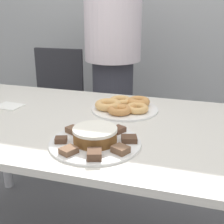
# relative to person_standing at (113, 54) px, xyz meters

# --- Properties ---
(table) EXTENTS (1.74, 0.90, 0.73)m
(table) POSITION_rel_person_standing_xyz_m (0.19, -0.86, -0.24)
(table) COLOR silver
(table) RESTS_ON ground_plane
(person_standing) EXTENTS (0.39, 0.39, 1.70)m
(person_standing) POSITION_rel_person_standing_xyz_m (0.00, 0.00, 0.00)
(person_standing) COLOR #383842
(person_standing) RESTS_ON ground_plane
(office_chair_left) EXTENTS (0.46, 0.46, 0.89)m
(office_chair_left) POSITION_rel_person_standing_xyz_m (-0.49, 0.01, -0.47)
(office_chair_left) COLOR black
(office_chair_left) RESTS_ON ground_plane
(plate_cake) EXTENTS (0.35, 0.35, 0.01)m
(plate_cake) POSITION_rel_person_standing_xyz_m (0.26, -1.07, -0.16)
(plate_cake) COLOR white
(plate_cake) RESTS_ON table
(plate_donuts) EXTENTS (0.33, 0.33, 0.01)m
(plate_donuts) POSITION_rel_person_standing_xyz_m (0.26, -0.67, -0.16)
(plate_donuts) COLOR white
(plate_donuts) RESTS_ON table
(frosted_cake) EXTENTS (0.17, 0.17, 0.06)m
(frosted_cake) POSITION_rel_person_standing_xyz_m (0.26, -1.07, -0.13)
(frosted_cake) COLOR brown
(frosted_cake) RESTS_ON plate_cake
(lamington_0) EXTENTS (0.07, 0.07, 0.03)m
(lamington_0) POSITION_rel_person_standing_xyz_m (0.30, -1.20, -0.14)
(lamington_0) COLOR #513828
(lamington_0) RESTS_ON plate_cake
(lamington_1) EXTENTS (0.07, 0.07, 0.02)m
(lamington_1) POSITION_rel_person_standing_xyz_m (0.37, -1.13, -0.14)
(lamington_1) COLOR brown
(lamington_1) RESTS_ON plate_cake
(lamington_2) EXTENTS (0.07, 0.07, 0.02)m
(lamington_2) POSITION_rel_person_standing_xyz_m (0.38, -1.03, -0.14)
(lamington_2) COLOR #513828
(lamington_2) RESTS_ON plate_cake
(lamington_3) EXTENTS (0.06, 0.07, 0.02)m
(lamington_3) POSITION_rel_person_standing_xyz_m (0.31, -0.96, -0.14)
(lamington_3) COLOR brown
(lamington_3) RESTS_ON plate_cake
(lamington_4) EXTENTS (0.05, 0.05, 0.03)m
(lamington_4) POSITION_rel_person_standing_xyz_m (0.21, -0.95, -0.14)
(lamington_4) COLOR brown
(lamington_4) RESTS_ON plate_cake
(lamington_5) EXTENTS (0.07, 0.06, 0.02)m
(lamington_5) POSITION_rel_person_standing_xyz_m (0.14, -1.02, -0.14)
(lamington_5) COLOR brown
(lamington_5) RESTS_ON plate_cake
(lamington_6) EXTENTS (0.05, 0.05, 0.02)m
(lamington_6) POSITION_rel_person_standing_xyz_m (0.13, -1.12, -0.14)
(lamington_6) COLOR #513828
(lamington_6) RESTS_ON plate_cake
(lamington_7) EXTENTS (0.07, 0.07, 0.02)m
(lamington_7) POSITION_rel_person_standing_xyz_m (0.20, -1.19, -0.14)
(lamington_7) COLOR brown
(lamington_7) RESTS_ON plate_cake
(donut_0) EXTENTS (0.12, 0.12, 0.03)m
(donut_0) POSITION_rel_person_standing_xyz_m (0.26, -0.67, -0.14)
(donut_0) COLOR #D18E4C
(donut_0) RESTS_ON plate_donuts
(donut_1) EXTENTS (0.13, 0.13, 0.04)m
(donut_1) POSITION_rel_person_standing_xyz_m (0.19, -0.69, -0.13)
(donut_1) COLOR #E5AD66
(donut_1) RESTS_ON plate_donuts
(donut_2) EXTENTS (0.12, 0.12, 0.03)m
(donut_2) POSITION_rel_person_standing_xyz_m (0.26, -0.74, -0.14)
(donut_2) COLOR #C68447
(donut_2) RESTS_ON plate_donuts
(donut_3) EXTENTS (0.11, 0.11, 0.03)m
(donut_3) POSITION_rel_person_standing_xyz_m (0.33, -0.69, -0.14)
(donut_3) COLOR #E5AD66
(donut_3) RESTS_ON plate_donuts
(donut_4) EXTENTS (0.11, 0.11, 0.04)m
(donut_4) POSITION_rel_person_standing_xyz_m (0.32, -0.60, -0.13)
(donut_4) COLOR #D18E4C
(donut_4) RESTS_ON plate_donuts
(donut_5) EXTENTS (0.12, 0.12, 0.03)m
(donut_5) POSITION_rel_person_standing_xyz_m (0.22, -0.61, -0.14)
(donut_5) COLOR #E5AD66
(donut_5) RESTS_ON plate_donuts
(napkin) EXTENTS (0.14, 0.11, 0.01)m
(napkin) POSITION_rel_person_standing_xyz_m (-0.32, -0.79, -0.16)
(napkin) COLOR white
(napkin) RESTS_ON table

